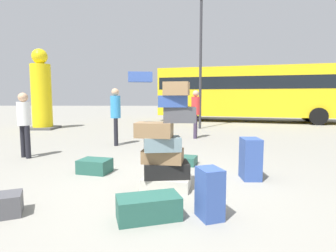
{
  "coord_description": "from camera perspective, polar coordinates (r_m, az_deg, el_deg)",
  "views": [
    {
      "loc": [
        0.14,
        -4.3,
        1.47
      ],
      "look_at": [
        0.02,
        1.24,
        0.88
      ],
      "focal_mm": 29.39,
      "sensor_mm": 36.0,
      "label": 1
    }
  ],
  "objects": [
    {
      "name": "suitcase_teal_foreground_near",
      "position": [
        3.46,
        -4.07,
        -16.47
      ],
      "size": [
        0.83,
        0.6,
        0.28
      ],
      "primitive_type": "cube",
      "rotation": [
        0.0,
        0.0,
        0.3
      ],
      "color": "#26594C",
      "rests_on": "ground"
    },
    {
      "name": "suitcase_navy_upright_blue",
      "position": [
        3.44,
        8.64,
        -13.66
      ],
      "size": [
        0.35,
        0.4,
        0.62
      ],
      "primitive_type": "cube",
      "rotation": [
        0.0,
        0.0,
        0.34
      ],
      "color": "#334F99",
      "rests_on": "ground"
    },
    {
      "name": "person_tourist_with_camera",
      "position": [
        9.73,
        5.74,
        3.37
      ],
      "size": [
        0.3,
        0.34,
        1.69
      ],
      "rotation": [
        0.0,
        0.0,
        -1.74
      ],
      "color": "#3F334C",
      "rests_on": "ground"
    },
    {
      "name": "yellow_dummy_statue",
      "position": [
        13.72,
        -24.77,
        6.05
      ],
      "size": [
        1.22,
        1.22,
        3.59
      ],
      "color": "yellow",
      "rests_on": "ground"
    },
    {
      "name": "person_passerby_in_red",
      "position": [
        8.42,
        -10.82,
        2.97
      ],
      "size": [
        0.3,
        0.34,
        1.72
      ],
      "rotation": [
        0.0,
        0.0,
        -1.38
      ],
      "color": "black",
      "rests_on": "ground"
    },
    {
      "name": "person_bearded_onlooker",
      "position": [
        7.39,
        -27.68,
        1.25
      ],
      "size": [
        0.3,
        0.3,
        1.56
      ],
      "rotation": [
        0.0,
        0.0,
        -0.59
      ],
      "color": "black",
      "rests_on": "ground"
    },
    {
      "name": "parked_bus",
      "position": [
        17.03,
        16.57,
        7.09
      ],
      "size": [
        10.91,
        5.12,
        3.15
      ],
      "rotation": [
        0.0,
        0.0,
        -0.26
      ],
      "color": "yellow",
      "rests_on": "ground"
    },
    {
      "name": "ground_plane",
      "position": [
        4.54,
        -0.57,
        -12.74
      ],
      "size": [
        80.0,
        80.0,
        0.0
      ],
      "primitive_type": "plane",
      "color": "gray"
    },
    {
      "name": "suitcase_tower",
      "position": [
        4.31,
        -0.6,
        -4.39
      ],
      "size": [
        1.03,
        0.64,
        1.83
      ],
      "color": "beige",
      "rests_on": "ground"
    },
    {
      "name": "lamp_post",
      "position": [
        12.96,
        6.83,
        17.27
      ],
      "size": [
        0.36,
        0.36,
        6.11
      ],
      "color": "#333338",
      "rests_on": "ground"
    },
    {
      "name": "suitcase_navy_foreground_far",
      "position": [
        5.15,
        16.73,
        -6.51
      ],
      "size": [
        0.32,
        0.43,
        0.73
      ],
      "primitive_type": "cube",
      "rotation": [
        0.0,
        0.0,
        0.01
      ],
      "color": "#334F99",
      "rests_on": "ground"
    },
    {
      "name": "suitcase_teal_right_side",
      "position": [
        6.02,
        3.35,
        -7.13
      ],
      "size": [
        0.62,
        0.55,
        0.18
      ],
      "primitive_type": "cube",
      "rotation": [
        0.0,
        0.0,
        -0.29
      ],
      "color": "#26594C",
      "rests_on": "ground"
    },
    {
      "name": "suitcase_teal_behind_tower",
      "position": [
        5.56,
        -14.93,
        -8.02
      ],
      "size": [
        0.66,
        0.56,
        0.26
      ],
      "primitive_type": "cube",
      "rotation": [
        0.0,
        0.0,
        -0.24
      ],
      "color": "#26594C",
      "rests_on": "ground"
    }
  ]
}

